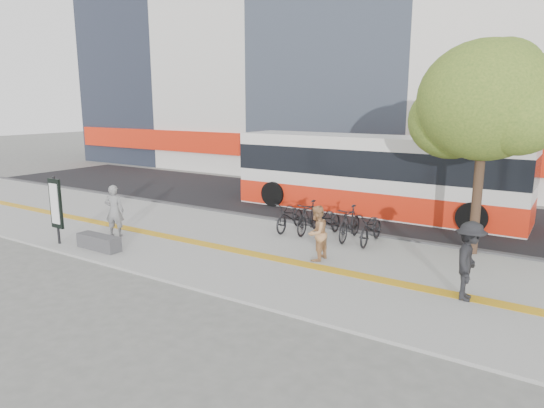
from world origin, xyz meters
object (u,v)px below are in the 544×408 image
Objects in this scene: signboard at (56,205)px; street_tree at (485,104)px; pedestrian_tan at (317,233)px; pedestrian_dark at (469,261)px; bench at (99,242)px; seated_woman at (114,211)px; bus at (374,177)px.

street_tree is at bearing 29.07° from signboard.
pedestrian_tan is 0.87× the size of pedestrian_dark.
street_tree is at bearing 4.09° from pedestrian_dark.
bench is 6.75m from pedestrian_tan.
seated_woman is 11.22m from pedestrian_dark.
bench is at bearing 10.81° from signboard.
street_tree reaches higher than pedestrian_tan.
seated_woman is (0.80, 1.61, -0.40)m from signboard.
seated_woman is at bearing 89.25° from pedestrian_dark.
street_tree is at bearing 176.80° from seated_woman.
bus is (-4.66, 3.68, -2.97)m from street_tree.
seated_woman is at bearing -75.54° from pedestrian_tan.
bus reaches higher than pedestrian_dark.
bus is 7.40× the size of pedestrian_tan.
street_tree reaches higher than signboard.
signboard is 0.19× the size of bus.
signboard reaches higher than bench.
pedestrian_dark reaches higher than pedestrian_tan.
pedestrian_dark is at bearing -55.27° from bus.
seated_woman is (-0.80, 1.30, 0.66)m from bench.
street_tree is 12.12m from seated_woman.
bus reaches higher than pedestrian_tan.
bench is 1.00× the size of pedestrian_tan.
bench is 12.23m from street_tree.
seated_woman is 7.09m from pedestrian_tan.
signboard reaches higher than pedestrian_dark.
pedestrian_tan is (7.74, 3.04, -0.49)m from signboard.
bus is at bearing 29.92° from pedestrian_dark.
signboard is at bearing -169.19° from bench.
bench is at bearing -63.19° from pedestrian_tan.
seated_woman is at bearing -125.20° from bus.
pedestrian_dark is (5.27, -7.60, -0.54)m from bus.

